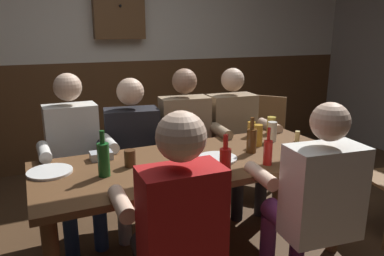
% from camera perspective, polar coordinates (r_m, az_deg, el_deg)
% --- Properties ---
extents(back_wall_wainscot, '(6.57, 0.12, 1.19)m').
position_cam_1_polar(back_wall_wainscot, '(4.49, -11.80, 2.47)').
color(back_wall_wainscot, brown).
rests_on(back_wall_wainscot, ground_plane).
extents(dining_table, '(2.02, 0.81, 0.73)m').
position_cam_1_polar(dining_table, '(2.42, 0.65, -7.07)').
color(dining_table, brown).
rests_on(dining_table, ground_plane).
extents(person_0, '(0.52, 0.50, 1.25)m').
position_cam_1_polar(person_0, '(2.81, -17.77, -3.53)').
color(person_0, silver).
rests_on(person_0, ground_plane).
extents(person_1, '(0.59, 0.60, 1.19)m').
position_cam_1_polar(person_1, '(2.90, -9.08, -2.85)').
color(person_1, black).
rests_on(person_1, ground_plane).
extents(person_2, '(0.57, 0.55, 1.24)m').
position_cam_1_polar(person_2, '(3.04, -0.75, -1.45)').
color(person_2, '#997F60').
rests_on(person_2, ground_plane).
extents(person_3, '(0.56, 0.55, 1.23)m').
position_cam_1_polar(person_3, '(3.24, 6.67, -0.63)').
color(person_3, '#997F60').
rests_on(person_3, ground_plane).
extents(person_4, '(0.51, 0.51, 1.22)m').
position_cam_1_polar(person_4, '(1.73, -2.46, -14.89)').
color(person_4, '#AD1919').
rests_on(person_4, ground_plane).
extents(person_5, '(0.57, 0.56, 1.19)m').
position_cam_1_polar(person_5, '(2.15, 18.39, -10.02)').
color(person_5, silver).
rests_on(person_5, ground_plane).
extents(chair_empty_near_left, '(0.62, 0.62, 0.88)m').
position_cam_1_polar(chair_empty_near_left, '(3.89, 10.91, -1.22)').
color(chair_empty_near_left, brown).
rests_on(chair_empty_near_left, ground_plane).
extents(table_candle, '(0.04, 0.04, 0.08)m').
position_cam_1_polar(table_candle, '(2.87, 16.03, -1.24)').
color(table_candle, '#F9E08C').
rests_on(table_candle, dining_table).
extents(condiment_caddy, '(0.14, 0.10, 0.05)m').
position_cam_1_polar(condiment_caddy, '(2.46, -13.90, -4.15)').
color(condiment_caddy, '#B2B7BC').
rests_on(condiment_caddy, dining_table).
extents(plate_0, '(0.26, 0.26, 0.01)m').
position_cam_1_polar(plate_0, '(2.39, 3.92, -4.71)').
color(plate_0, white).
rests_on(plate_0, dining_table).
extents(plate_1, '(0.26, 0.26, 0.01)m').
position_cam_1_polar(plate_1, '(2.32, -21.19, -6.35)').
color(plate_1, white).
rests_on(plate_1, dining_table).
extents(bottle_0, '(0.07, 0.07, 0.27)m').
position_cam_1_polar(bottle_0, '(2.15, -13.57, -4.63)').
color(bottle_0, '#195923').
rests_on(bottle_0, dining_table).
extents(bottle_1, '(0.05, 0.05, 0.24)m').
position_cam_1_polar(bottle_1, '(2.32, 11.69, -3.59)').
color(bottle_1, red).
rests_on(bottle_1, dining_table).
extents(bottle_2, '(0.07, 0.07, 0.25)m').
position_cam_1_polar(bottle_2, '(2.53, 9.23, -1.81)').
color(bottle_2, '#593314').
rests_on(bottle_2, dining_table).
extents(bottle_3, '(0.07, 0.07, 0.25)m').
position_cam_1_polar(bottle_3, '(2.10, 5.18, -5.11)').
color(bottle_3, red).
rests_on(bottle_3, dining_table).
extents(pint_glass_0, '(0.07, 0.07, 0.11)m').
position_cam_1_polar(pint_glass_0, '(2.28, -9.60, -4.65)').
color(pint_glass_0, '#4C2D19').
rests_on(pint_glass_0, dining_table).
extents(pint_glass_1, '(0.07, 0.07, 0.13)m').
position_cam_1_polar(pint_glass_1, '(3.05, 12.20, 0.46)').
color(pint_glass_1, '#E5C64C').
rests_on(pint_glass_1, dining_table).
extents(pint_glass_2, '(0.07, 0.07, 0.15)m').
position_cam_1_polar(pint_glass_2, '(2.82, 12.32, -0.55)').
color(pint_glass_2, white).
rests_on(pint_glass_2, dining_table).
extents(pint_glass_3, '(0.07, 0.07, 0.16)m').
position_cam_1_polar(pint_glass_3, '(2.69, 10.20, -1.12)').
color(pint_glass_3, gold).
rests_on(pint_glass_3, dining_table).
extents(pint_glass_4, '(0.06, 0.06, 0.12)m').
position_cam_1_polar(pint_glass_4, '(2.93, 9.21, -0.16)').
color(pint_glass_4, gold).
rests_on(pint_glass_4, dining_table).
extents(wall_dart_cabinet, '(0.56, 0.15, 0.70)m').
position_cam_1_polar(wall_dart_cabinet, '(4.29, -11.32, 18.05)').
color(wall_dart_cabinet, brown).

